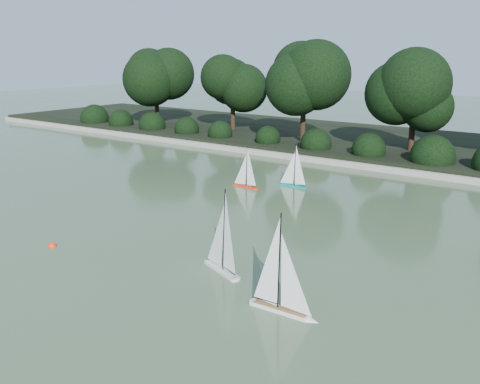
# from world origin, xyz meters

# --- Properties ---
(ground) EXTENTS (80.00, 80.00, 0.00)m
(ground) POSITION_xyz_m (0.00, 0.00, 0.00)
(ground) COLOR #324328
(ground) RESTS_ON ground
(pond_coping) EXTENTS (40.00, 0.35, 0.18)m
(pond_coping) POSITION_xyz_m (0.00, 9.00, 0.09)
(pond_coping) COLOR gray
(pond_coping) RESTS_ON ground
(far_bank) EXTENTS (40.00, 8.00, 0.30)m
(far_bank) POSITION_xyz_m (0.00, 13.00, 0.15)
(far_bank) COLOR black
(far_bank) RESTS_ON ground
(tree_line) EXTENTS (26.31, 3.93, 4.39)m
(tree_line) POSITION_xyz_m (1.23, 11.44, 2.64)
(tree_line) COLOR black
(tree_line) RESTS_ON ground
(shrub_hedge) EXTENTS (29.10, 1.10, 1.10)m
(shrub_hedge) POSITION_xyz_m (0.00, 9.90, 0.45)
(shrub_hedge) COLOR black
(shrub_hedge) RESTS_ON ground
(sailboat_white_a) EXTENTS (1.11, 0.57, 1.56)m
(sailboat_white_a) POSITION_xyz_m (1.67, -0.08, 0.24)
(sailboat_white_a) COLOR silver
(sailboat_white_a) RESTS_ON ground
(sailboat_white_b) EXTENTS (1.14, 0.22, 1.56)m
(sailboat_white_b) POSITION_xyz_m (3.42, -0.75, 0.24)
(sailboat_white_b) COLOR white
(sailboat_white_b) RESTS_ON ground
(sailboat_orange) EXTENTS (0.90, 0.19, 1.23)m
(sailboat_orange) POSITION_xyz_m (-1.38, 4.84, 0.19)
(sailboat_orange) COLOR #FE2E0E
(sailboat_orange) RESTS_ON ground
(sailboat_teal) EXTENTS (0.94, 0.19, 1.28)m
(sailboat_teal) POSITION_xyz_m (-0.36, 5.68, 0.20)
(sailboat_teal) COLOR #008789
(sailboat_teal) RESTS_ON ground
(race_buoy) EXTENTS (0.17, 0.17, 0.17)m
(race_buoy) POSITION_xyz_m (-1.61, -1.12, 0.00)
(race_buoy) COLOR #F8310D
(race_buoy) RESTS_ON ground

